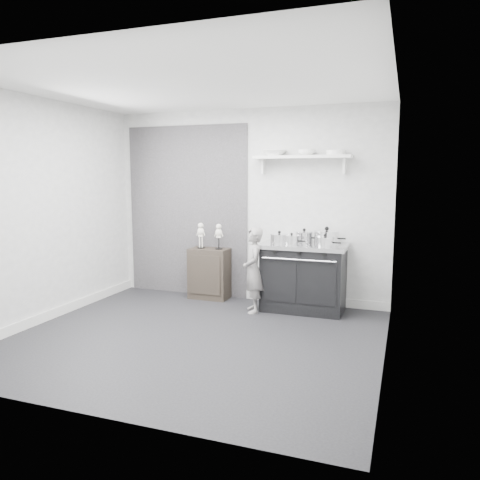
{
  "coord_description": "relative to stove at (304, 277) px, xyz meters",
  "views": [
    {
      "loc": [
        2.14,
        -4.51,
        1.77
      ],
      "look_at": [
        0.19,
        0.95,
        0.98
      ],
      "focal_mm": 35.0,
      "sensor_mm": 36.0,
      "label": 1
    }
  ],
  "objects": [
    {
      "name": "plate_stack",
      "position": [
        0.35,
        0.19,
        1.62
      ],
      "size": [
        0.25,
        0.25,
        0.06
      ],
      "primitive_type": "cylinder",
      "color": "white",
      "rests_on": "wall_shelf"
    },
    {
      "name": "skeleton_full",
      "position": [
        -1.54,
        0.13,
        0.5
      ],
      "size": [
        0.12,
        0.08,
        0.42
      ],
      "primitive_type": null,
      "color": "silver",
      "rests_on": "side_cabinet"
    },
    {
      "name": "pot_back_right",
      "position": [
        0.27,
        0.09,
        0.53
      ],
      "size": [
        0.41,
        0.32,
        0.23
      ],
      "color": "silver",
      "rests_on": "stove"
    },
    {
      "name": "child",
      "position": [
        -0.6,
        -0.32,
        0.11
      ],
      "size": [
        0.41,
        0.48,
        1.12
      ],
      "primitive_type": "imported",
      "rotation": [
        0.0,
        0.0,
        -1.14
      ],
      "color": "gray",
      "rests_on": "ground"
    },
    {
      "name": "pot_front_left",
      "position": [
        -0.31,
        -0.11,
        0.51
      ],
      "size": [
        0.33,
        0.24,
        0.17
      ],
      "color": "silver",
      "rests_on": "stove"
    },
    {
      "name": "stove",
      "position": [
        0.0,
        0.0,
        0.0
      ],
      "size": [
        1.11,
        0.69,
        0.89
      ],
      "color": "black",
      "rests_on": "ground"
    },
    {
      "name": "pot_front_center",
      "position": [
        -0.13,
        -0.17,
        0.51
      ],
      "size": [
        0.28,
        0.2,
        0.16
      ],
      "color": "silver",
      "rests_on": "stove"
    },
    {
      "name": "pot_back_left",
      "position": [
        -0.03,
        0.12,
        0.52
      ],
      "size": [
        0.33,
        0.24,
        0.19
      ],
      "color": "silver",
      "rests_on": "stove"
    },
    {
      "name": "pot_front_right",
      "position": [
        0.29,
        -0.15,
        0.5
      ],
      "size": [
        0.31,
        0.22,
        0.16
      ],
      "color": "silver",
      "rests_on": "stove"
    },
    {
      "name": "wall_shelf",
      "position": [
        -0.1,
        0.2,
        1.56
      ],
      "size": [
        1.3,
        0.26,
        0.24
      ],
      "color": "silver",
      "rests_on": "room_shell"
    },
    {
      "name": "bowl_small",
      "position": [
        -0.03,
        0.19,
        1.63
      ],
      "size": [
        0.23,
        0.23,
        0.07
      ],
      "primitive_type": "imported",
      "color": "white",
      "rests_on": "wall_shelf"
    },
    {
      "name": "side_cabinet",
      "position": [
        -1.41,
        0.13,
        -0.08
      ],
      "size": [
        0.56,
        0.33,
        0.73
      ],
      "primitive_type": "cube",
      "color": "black",
      "rests_on": "ground"
    },
    {
      "name": "skeleton_torso",
      "position": [
        -1.26,
        0.13,
        0.49
      ],
      "size": [
        0.12,
        0.08,
        0.42
      ],
      "primitive_type": null,
      "color": "silver",
      "rests_on": "side_cabinet"
    },
    {
      "name": "ground",
      "position": [
        -0.9,
        -1.48,
        -0.45
      ],
      "size": [
        4.0,
        4.0,
        0.0
      ],
      "primitive_type": "plane",
      "color": "black",
      "rests_on": "ground"
    },
    {
      "name": "room_shell",
      "position": [
        -0.99,
        -1.33,
        1.19
      ],
      "size": [
        4.02,
        3.62,
        2.71
      ],
      "color": "#AAAAA8",
      "rests_on": "ground"
    },
    {
      "name": "bowl_large",
      "position": [
        -0.47,
        0.19,
        1.63
      ],
      "size": [
        0.31,
        0.31,
        0.08
      ],
      "primitive_type": "imported",
      "color": "white",
      "rests_on": "wall_shelf"
    }
  ]
}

